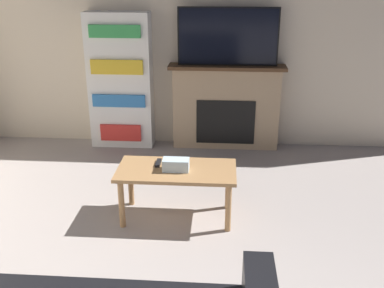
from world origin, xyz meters
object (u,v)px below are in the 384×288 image
Objects in this scene: tv at (228,37)px; bookshelf at (120,81)px; fireplace at (226,106)px; coffee_table at (177,176)px.

tv is 1.36m from bookshelf.
bookshelf reaches higher than fireplace.
bookshelf is (-1.25, -0.02, 0.29)m from fireplace.
coffee_table is at bearing -63.59° from bookshelf.
fireplace is 1.19× the size of tv.
bookshelf is at bearing -179.89° from tv.
coffee_table is 1.93m from bookshelf.
fireplace is 1.29m from bookshelf.
bookshelf reaches higher than coffee_table.
tv reaches higher than fireplace.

